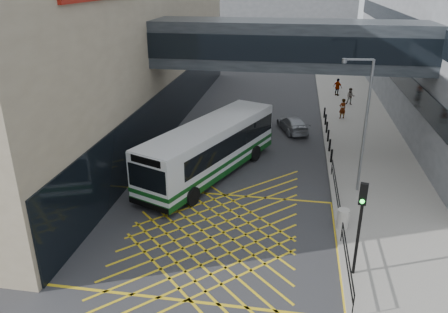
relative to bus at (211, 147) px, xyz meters
The scene contains 17 objects.
ground 7.58m from the bus, 79.56° to the right, with size 120.00×120.00×0.00m, color #333335.
building_whsmith 19.81m from the bus, 152.25° to the left, with size 24.17×42.00×16.00m.
skybridge 8.60m from the bus, 47.69° to the left, with size 20.00×4.10×3.00m.
pavement 13.04m from the bus, 36.91° to the left, with size 6.00×54.00×0.16m, color gray.
box_junction 7.57m from the bus, 79.56° to the right, with size 12.00×9.00×0.01m.
bus is the anchor object (origin of this frame).
car_white 3.39m from the bus, 125.18° to the right, with size 1.78×4.34×1.38m, color white.
car_dark 9.63m from the bus, 77.28° to the left, with size 1.81×4.63×1.45m, color black.
car_silver 10.42m from the bus, 61.80° to the left, with size 1.73×4.10×1.28m, color gray.
traffic_light 12.11m from the bus, 49.87° to the right, with size 0.33×0.51×4.28m.
street_lamp 9.15m from the bus, ahead, with size 1.72×0.39×7.56m.
litter_bin 9.49m from the bus, 35.86° to the right, with size 0.58×0.58×1.00m, color #ADA89E.
kerb_railings 9.31m from the bus, 36.12° to the right, with size 0.05×12.54×1.00m.
bollards 10.91m from the bus, 45.66° to the left, with size 0.14×10.14×0.90m.
pedestrian_a 15.70m from the bus, 54.68° to the left, with size 0.70×0.50×1.75m, color gray.
pedestrian_b 20.19m from the bus, 59.66° to the left, with size 0.78×0.46×1.60m, color gray.
pedestrian_c 22.70m from the bus, 66.00° to the left, with size 1.05×0.50×1.77m, color gray.
Camera 1 is at (3.59, -17.57, 11.70)m, focal length 35.00 mm.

